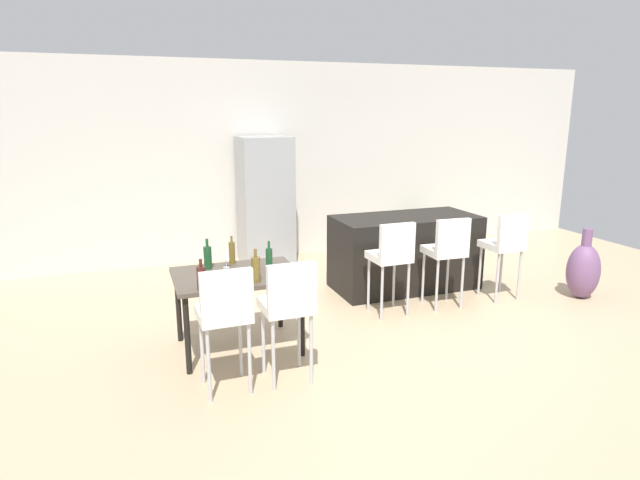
% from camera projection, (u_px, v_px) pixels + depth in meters
% --- Properties ---
extents(ground_plane, '(10.00, 10.00, 0.00)m').
position_uv_depth(ground_plane, '(399.00, 314.00, 5.96)').
color(ground_plane, tan).
extents(back_wall, '(10.00, 0.12, 2.90)m').
position_uv_depth(back_wall, '(311.00, 160.00, 8.32)').
color(back_wall, beige).
rests_on(back_wall, ground_plane).
extents(kitchen_island, '(1.79, 0.84, 0.92)m').
position_uv_depth(kitchen_island, '(405.00, 252.00, 6.76)').
color(kitchen_island, black).
rests_on(kitchen_island, ground_plane).
extents(bar_chair_left, '(0.41, 0.41, 1.05)m').
position_uv_depth(bar_chair_left, '(392.00, 254.00, 5.77)').
color(bar_chair_left, white).
rests_on(bar_chair_left, ground_plane).
extents(bar_chair_middle, '(0.42, 0.42, 1.05)m').
position_uv_depth(bar_chair_middle, '(447.00, 248.00, 6.01)').
color(bar_chair_middle, white).
rests_on(bar_chair_middle, ground_plane).
extents(bar_chair_right, '(0.41, 0.41, 1.05)m').
position_uv_depth(bar_chair_right, '(505.00, 242.00, 6.27)').
color(bar_chair_right, white).
rests_on(bar_chair_right, ground_plane).
extents(dining_table, '(1.14, 0.84, 0.74)m').
position_uv_depth(dining_table, '(237.00, 281.00, 4.96)').
color(dining_table, '#4C4238').
rests_on(dining_table, ground_plane).
extents(dining_chair_near, '(0.41, 0.41, 1.05)m').
position_uv_depth(dining_chair_near, '(225.00, 310.00, 4.15)').
color(dining_chair_near, white).
rests_on(dining_chair_near, ground_plane).
extents(dining_chair_far, '(0.40, 0.40, 1.05)m').
position_uv_depth(dining_chair_far, '(288.00, 302.00, 4.33)').
color(dining_chair_far, white).
rests_on(dining_chair_far, ground_plane).
extents(wine_bottle_end, '(0.08, 0.08, 0.27)m').
position_uv_depth(wine_bottle_end, '(201.00, 278.00, 4.47)').
color(wine_bottle_end, '#471E19').
rests_on(wine_bottle_end, dining_table).
extents(wine_bottle_left, '(0.06, 0.06, 0.27)m').
position_uv_depth(wine_bottle_left, '(269.00, 258.00, 5.04)').
color(wine_bottle_left, '#194723').
rests_on(wine_bottle_left, dining_table).
extents(wine_bottle_inner, '(0.08, 0.08, 0.30)m').
position_uv_depth(wine_bottle_inner, '(256.00, 269.00, 4.68)').
color(wine_bottle_inner, brown).
rests_on(wine_bottle_inner, dining_table).
extents(wine_bottle_middle, '(0.06, 0.06, 0.28)m').
position_uv_depth(wine_bottle_middle, '(232.00, 252.00, 5.23)').
color(wine_bottle_middle, brown).
rests_on(wine_bottle_middle, dining_table).
extents(wine_bottle_corner, '(0.08, 0.08, 0.29)m').
position_uv_depth(wine_bottle_corner, '(208.00, 257.00, 5.07)').
color(wine_bottle_corner, '#194723').
rests_on(wine_bottle_corner, dining_table).
extents(wine_glass_right, '(0.07, 0.07, 0.17)m').
position_uv_depth(wine_glass_right, '(226.00, 255.00, 5.10)').
color(wine_glass_right, silver).
rests_on(wine_glass_right, dining_table).
extents(refrigerator, '(0.72, 0.68, 1.84)m').
position_uv_depth(refrigerator, '(265.00, 201.00, 7.76)').
color(refrigerator, '#939699').
rests_on(refrigerator, ground_plane).
extents(floor_vase, '(0.38, 0.38, 0.85)m').
position_uv_depth(floor_vase, '(583.00, 270.00, 6.40)').
color(floor_vase, '#704C75').
rests_on(floor_vase, ground_plane).
extents(potted_plant, '(0.43, 0.43, 0.63)m').
position_uv_depth(potted_plant, '(426.00, 225.00, 8.78)').
color(potted_plant, beige).
rests_on(potted_plant, ground_plane).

